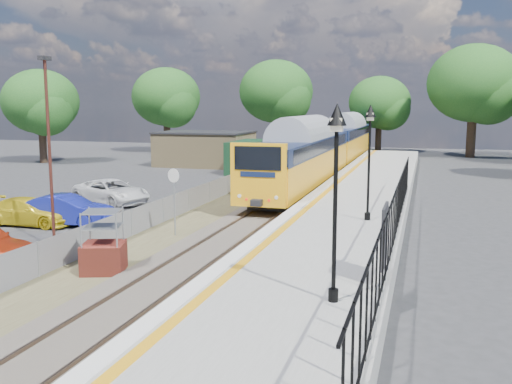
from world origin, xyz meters
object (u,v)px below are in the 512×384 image
at_px(brick_plinth, 103,243).
at_px(speed_sign, 174,190).
at_px(carpark_lamp, 49,141).
at_px(victorian_lamp_north, 370,135).
at_px(car_blue, 66,210).
at_px(train, 330,145).
at_px(car_yellow, 30,212).
at_px(car_white, 111,192).
at_px(victorian_lamp_south, 336,157).

relative_size(brick_plinth, speed_sign, 0.73).
bearing_deg(carpark_lamp, victorian_lamp_north, 21.55).
bearing_deg(car_blue, train, -26.15).
bearing_deg(car_yellow, car_white, -5.72).
xyz_separation_m(brick_plinth, car_blue, (-5.71, 6.17, -0.31)).
xyz_separation_m(victorian_lamp_south, speed_sign, (-8.00, 8.59, -2.33)).
bearing_deg(car_white, carpark_lamp, -140.03).
bearing_deg(train, car_yellow, -112.41).
relative_size(victorian_lamp_south, brick_plinth, 2.17).
xyz_separation_m(train, speed_sign, (-2.50, -24.29, -0.37)).
xyz_separation_m(speed_sign, car_blue, (-5.71, 0.66, -1.26)).
height_order(speed_sign, car_white, speed_sign).
bearing_deg(speed_sign, car_yellow, -167.49).
distance_m(train, car_white, 20.12).
xyz_separation_m(speed_sign, carpark_lamp, (-3.64, -3.10, 2.15)).
bearing_deg(victorian_lamp_south, car_white, 134.50).
bearing_deg(brick_plinth, car_white, 119.70).
xyz_separation_m(brick_plinth, car_white, (-6.88, 12.07, -0.34)).
bearing_deg(car_blue, speed_sign, -103.62).
distance_m(victorian_lamp_north, car_yellow, 15.67).
height_order(victorian_lamp_north, brick_plinth, victorian_lamp_north).
bearing_deg(train, brick_plinth, -94.80).
distance_m(speed_sign, carpark_lamp, 5.24).
height_order(brick_plinth, car_blue, brick_plinth).
bearing_deg(car_yellow, speed_sign, -93.34).
relative_size(train, car_blue, 9.46).
distance_m(victorian_lamp_south, train, 33.39).
relative_size(brick_plinth, carpark_lamp, 0.29).
bearing_deg(victorian_lamp_south, train, 99.50).
bearing_deg(car_blue, car_yellow, 95.43).
xyz_separation_m(train, carpark_lamp, (-6.14, -27.39, 1.78)).
bearing_deg(car_white, brick_plinth, -128.88).
relative_size(victorian_lamp_south, speed_sign, 1.59).
bearing_deg(victorian_lamp_north, train, 103.05).
distance_m(train, car_blue, 25.06).
height_order(train, carpark_lamp, carpark_lamp).
distance_m(victorian_lamp_north, train, 23.56).
relative_size(victorian_lamp_south, victorian_lamp_north, 1.00).
height_order(victorian_lamp_north, carpark_lamp, carpark_lamp).
bearing_deg(brick_plinth, car_blue, 132.78).
bearing_deg(brick_plinth, carpark_lamp, 146.58).
bearing_deg(victorian_lamp_north, victorian_lamp_south, -88.85).
distance_m(carpark_lamp, car_yellow, 6.15).
height_order(victorian_lamp_north, car_yellow, victorian_lamp_north).
relative_size(victorian_lamp_north, car_yellow, 1.06).
bearing_deg(victorian_lamp_south, brick_plinth, 158.94).
bearing_deg(train, carpark_lamp, -102.64).
bearing_deg(victorian_lamp_north, car_yellow, -175.78).
xyz_separation_m(victorian_lamp_north, car_yellow, (-15.20, -1.12, -3.67)).
bearing_deg(brick_plinth, victorian_lamp_south, -21.06).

